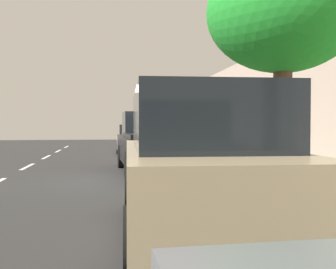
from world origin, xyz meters
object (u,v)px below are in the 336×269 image
Objects in this scene: bicycle_at_curb at (179,166)px; street_tree_mid_block at (283,14)px; pedestrian_on_phone at (238,139)px; parked_pickup_black_mid at (153,144)px; parked_sedan_white_far at (134,139)px; cyclist_with_backpack at (190,140)px; parked_suv_tan_second at (198,162)px.

bicycle_at_curb is 5.09m from street_tree_mid_block.
pedestrian_on_phone is at bearing 78.62° from street_tree_mid_block.
parked_pickup_black_mid is 9.11m from parked_sedan_white_far.
cyclist_with_backpack is 4.25m from street_tree_mid_block.
parked_sedan_white_far is 14.93m from street_tree_mid_block.
parked_pickup_black_mid is at bearing 88.79° from parked_suv_tan_second.
cyclist_with_backpack is (0.94, 5.20, 0.08)m from parked_suv_tan_second.
bicycle_at_curb is at bearing 82.79° from parked_suv_tan_second.
cyclist_with_backpack is at bearing -63.47° from bicycle_at_curb.
parked_suv_tan_second reaches higher than parked_sedan_white_far.
cyclist_with_backpack is at bearing -70.23° from parked_pickup_black_mid.
parked_suv_tan_second is 9.53m from pedestrian_on_phone.
parked_suv_tan_second is at bearing -111.39° from pedestrian_on_phone.
parked_suv_tan_second reaches higher than cyclist_with_backpack.
street_tree_mid_block is (1.37, -3.68, 3.25)m from bicycle_at_curb.
street_tree_mid_block is (1.15, -3.23, 2.51)m from cyclist_with_backpack.
parked_pickup_black_mid is 3.64m from pedestrian_on_phone.
parked_sedan_white_far is 11.31m from cyclist_with_backpack.
parked_pickup_black_mid is at bearing 107.92° from bicycle_at_curb.
pedestrian_on_phone is at bearing 68.61° from parked_suv_tan_second.
pedestrian_on_phone is at bearing 55.37° from cyclist_with_backpack.
parked_suv_tan_second is at bearing -136.73° from street_tree_mid_block.
parked_sedan_white_far is 2.48× the size of cyclist_with_backpack.
street_tree_mid_block is at bearing 43.27° from parked_suv_tan_second.
cyclist_with_backpack is at bearing 79.78° from parked_suv_tan_second.
parked_pickup_black_mid is at bearing 109.77° from cyclist_with_backpack.
parked_pickup_black_mid is 2.98× the size of cyclist_with_backpack.
parked_pickup_black_mid is at bearing 109.62° from street_tree_mid_block.
cyclist_with_backpack reaches higher than parked_sedan_white_far.
parked_pickup_black_mid is 2.32m from cyclist_with_backpack.
pedestrian_on_phone is (3.32, 1.50, 0.11)m from parked_pickup_black_mid.
parked_pickup_black_mid is (0.16, 7.37, -0.13)m from parked_suv_tan_second.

